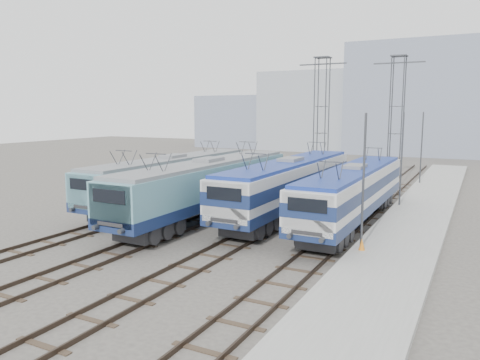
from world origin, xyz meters
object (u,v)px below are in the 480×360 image
(catenary_tower_west, at_px, (321,116))
(locomotive_center_left, at_px, (207,184))
(locomotive_center_right, at_px, (289,182))
(catenary_tower_east, at_px, (396,116))
(locomotive_far_right, at_px, (353,190))
(locomotive_far_left, at_px, (172,177))
(mast_front, at_px, (363,184))
(mast_mid, at_px, (401,161))
(mast_rear, at_px, (421,149))
(safety_cone, at_px, (362,244))

(catenary_tower_west, bearing_deg, locomotive_center_left, -97.52)
(locomotive_center_left, bearing_deg, locomotive_center_right, 36.17)
(catenary_tower_east, bearing_deg, locomotive_far_right, -89.13)
(locomotive_far_right, bearing_deg, catenary_tower_west, 115.15)
(locomotive_far_left, height_order, locomotive_center_right, locomotive_center_right)
(locomotive_far_left, height_order, mast_front, mast_front)
(locomotive_far_left, bearing_deg, mast_mid, 23.81)
(locomotive_center_right, bearing_deg, mast_rear, 70.32)
(locomotive_center_left, distance_m, catenary_tower_west, 17.72)
(catenary_tower_east, height_order, mast_front, catenary_tower_east)
(mast_front, bearing_deg, locomotive_center_left, 164.75)
(locomotive_center_right, distance_m, catenary_tower_west, 14.58)
(mast_rear, distance_m, safety_cone, 24.68)
(locomotive_far_left, height_order, locomotive_center_left, locomotive_center_left)
(locomotive_far_left, bearing_deg, locomotive_far_right, 1.68)
(mast_mid, bearing_deg, locomotive_far_left, -156.19)
(catenary_tower_east, distance_m, mast_rear, 4.28)
(catenary_tower_east, bearing_deg, mast_mid, -78.14)
(mast_mid, relative_size, mast_rear, 1.00)
(locomotive_far_left, distance_m, catenary_tower_west, 16.83)
(locomotive_center_left, relative_size, catenary_tower_west, 1.56)
(locomotive_far_left, height_order, safety_cone, locomotive_far_left)
(locomotive_center_right, bearing_deg, mast_front, -44.53)
(locomotive_center_right, height_order, mast_front, mast_front)
(locomotive_far_left, xyz_separation_m, mast_front, (15.35, -5.23, 1.27))
(catenary_tower_east, bearing_deg, catenary_tower_west, -162.90)
(safety_cone, bearing_deg, locomotive_center_left, 162.52)
(locomotive_far_right, distance_m, catenary_tower_west, 16.48)
(mast_mid, relative_size, safety_cone, 12.14)
(locomotive_far_left, bearing_deg, locomotive_center_left, -26.78)
(catenary_tower_east, relative_size, mast_mid, 1.71)
(safety_cone, bearing_deg, locomotive_center_right, 133.92)
(locomotive_far_right, bearing_deg, catenary_tower_east, 90.87)
(locomotive_far_left, xyz_separation_m, locomotive_center_left, (4.50, -2.27, 0.09))
(locomotive_center_right, xyz_separation_m, mast_rear, (6.35, 17.75, 1.15))
(locomotive_far_left, relative_size, catenary_tower_west, 1.49)
(catenary_tower_east, bearing_deg, mast_rear, 43.60)
(locomotive_far_right, xyz_separation_m, mast_front, (1.85, -5.62, 1.26))
(locomotive_far_right, relative_size, catenary_tower_west, 1.46)
(mast_front, height_order, mast_rear, same)
(mast_rear, bearing_deg, safety_cone, -89.63)
(catenary_tower_east, distance_m, mast_front, 22.32)
(mast_front, height_order, mast_mid, same)
(mast_front, bearing_deg, mast_mid, 90.00)
(locomotive_center_left, relative_size, mast_mid, 2.67)
(locomotive_center_right, distance_m, mast_rear, 18.89)
(locomotive_center_right, bearing_deg, locomotive_far_left, -173.54)
(mast_rear, bearing_deg, locomotive_center_left, -117.28)
(safety_cone, bearing_deg, locomotive_far_right, 108.11)
(locomotive_far_left, bearing_deg, locomotive_center_right, 6.46)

